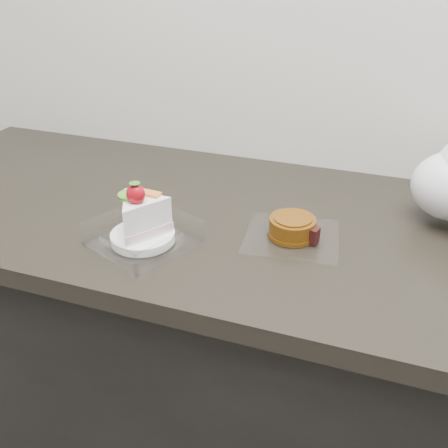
% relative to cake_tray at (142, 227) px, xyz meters
% --- Properties ---
extents(counter, '(2.04, 0.64, 0.90)m').
position_rel_cake_tray_xyz_m(counter, '(0.32, 0.16, -0.48)').
color(counter, black).
rests_on(counter, ground).
extents(cake_tray, '(0.21, 0.21, 0.13)m').
position_rel_cake_tray_xyz_m(cake_tray, '(0.00, 0.00, 0.00)').
color(cake_tray, white).
rests_on(cake_tray, counter).
extents(mooncake_wrap, '(0.20, 0.19, 0.04)m').
position_rel_cake_tray_xyz_m(mooncake_wrap, '(0.26, 0.11, -0.02)').
color(mooncake_wrap, white).
rests_on(mooncake_wrap, counter).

